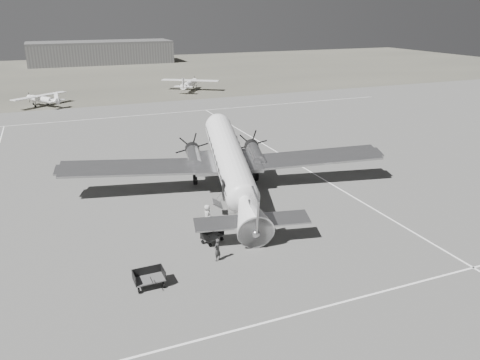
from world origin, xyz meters
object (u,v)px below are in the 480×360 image
Objects in this scene: ramp_agent at (210,226)px; passenger at (207,215)px; dc3_airliner at (231,166)px; ground_crew at (217,250)px; baggage_cart_near at (212,236)px; light_plane_left at (42,100)px; light_plane_right at (190,85)px; baggage_cart_far at (149,279)px; hangar_main at (101,52)px.

ramp_agent is 1.78m from passenger.
ground_crew is (-4.92, -10.10, -2.06)m from dc3_airliner.
baggage_cart_near is 1.02× the size of ground_crew.
ramp_agent is (10.73, -56.76, -0.28)m from light_plane_left.
ramp_agent is (-17.20, -63.11, -0.45)m from light_plane_right.
hangar_main is at bearing 82.97° from baggage_cart_far.
light_plane_right is 63.63m from passenger.
ground_crew is (-7.78, -126.91, -2.52)m from hangar_main.
passenger is at bearing 47.47° from baggage_cart_far.
dc3_airliner reaches higher than ramp_agent.
dc3_airliner is at bearing 31.53° from baggage_cart_near.
hangar_main is 26.91× the size of ground_crew.
hangar_main is 68.90m from light_plane_left.
dc3_airliner reaches higher than light_plane_right.
light_plane_left is at bearing 29.77° from passenger.
ground_crew reaches higher than baggage_cart_far.
light_plane_right is 66.50m from baggage_cart_near.
hangar_main is 26.87× the size of ramp_agent.
baggage_cart_far is at bearing -122.10° from light_plane_left.
dc3_airliner is 15.67× the size of baggage_cart_far.
light_plane_right is 7.18× the size of passenger.
hangar_main is 127.17m from ground_crew.
light_plane_left reaches higher than baggage_cart_near.
dc3_airliner reaches higher than baggage_cart_near.
ground_crew is at bearing 14.90° from baggage_cart_far.
dc3_airliner reaches higher than light_plane_left.
passenger is at bearing 49.96° from baggage_cart_near.
baggage_cart_near is 0.96× the size of passenger.
dc3_airliner is at bearing -150.00° from ground_crew.
light_plane_right is at bearing -3.79° from ramp_agent.
baggage_cart_near is at bearing -135.75° from ground_crew.
light_plane_left reaches higher than passenger.
passenger is (-16.84, -61.36, -0.41)m from light_plane_right.
light_plane_right is at bearing 70.11° from baggage_cart_far.
hangar_main is 128.95m from baggage_cart_far.
light_plane_right is 69.09m from ground_crew.
light_plane_right reaches higher than light_plane_left.
dc3_airliner is 2.91× the size of light_plane_left.
dc3_airliner is at bearing -91.40° from hangar_main.
light_plane_right is at bearing 46.51° from baggage_cart_near.
dc3_airliner is 2.51× the size of light_plane_right.
baggage_cart_near is 1.02× the size of ramp_agent.
hangar_main is 124.61m from baggage_cart_near.
baggage_cart_far is 1.15× the size of passenger.
baggage_cart_far reaches higher than baggage_cart_near.
passenger is (0.58, 2.81, 0.38)m from baggage_cart_near.
hangar_main is 116.84m from dc3_airliner.
light_plane_right is 71.81m from baggage_cart_far.
baggage_cart_far is at bearing -76.35° from light_plane_right.
ramp_agent is (-4.17, -6.49, -2.05)m from dc3_airliner.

